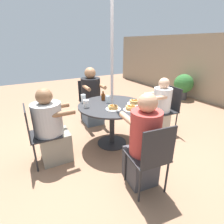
% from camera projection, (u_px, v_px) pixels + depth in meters
% --- Properties ---
extents(ground_plane, '(12.00, 12.00, 0.00)m').
position_uv_depth(ground_plane, '(112.00, 143.00, 3.08)').
color(ground_plane, '#8C664C').
extents(patio_table, '(1.09, 1.09, 0.71)m').
position_uv_depth(patio_table, '(112.00, 112.00, 2.86)').
color(patio_table, '#28282B').
rests_on(patio_table, ground).
extents(umbrella_pole, '(0.04, 0.04, 2.22)m').
position_uv_depth(umbrella_pole, '(112.00, 80.00, 2.67)').
color(umbrella_pole, '#ADADB2').
rests_on(umbrella_pole, ground).
extents(patio_chair_north, '(0.43, 0.43, 0.88)m').
position_uv_depth(patio_chair_north, '(38.00, 132.00, 2.40)').
color(patio_chair_north, '#232326').
rests_on(patio_chair_north, ground).
extents(diner_north, '(0.41, 0.55, 1.10)m').
position_uv_depth(diner_north, '(51.00, 130.00, 2.48)').
color(diner_north, gray).
rests_on(diner_north, ground).
extents(patio_chair_east, '(0.47, 0.47, 0.88)m').
position_uv_depth(patio_chair_east, '(151.00, 155.00, 1.90)').
color(patio_chair_east, '#232326').
rests_on(patio_chair_east, ground).
extents(diner_east, '(0.52, 0.41, 1.17)m').
position_uv_depth(diner_east, '(143.00, 145.00, 2.04)').
color(diner_east, '#3D3D42').
rests_on(diner_east, ground).
extents(patio_chair_south, '(0.46, 0.46, 0.88)m').
position_uv_depth(patio_chair_south, '(168.00, 107.00, 3.31)').
color(patio_chair_south, '#232326').
rests_on(patio_chair_south, ground).
extents(diner_south, '(0.37, 0.50, 1.07)m').
position_uv_depth(diner_south, '(160.00, 109.00, 3.26)').
color(diner_south, beige).
rests_on(diner_south, ground).
extents(patio_chair_west, '(0.44, 0.44, 0.88)m').
position_uv_depth(patio_chair_west, '(89.00, 98.00, 3.85)').
color(patio_chair_west, '#232326').
rests_on(patio_chair_west, ground).
extents(diner_west, '(0.59, 0.42, 1.19)m').
position_uv_depth(diner_west, '(92.00, 99.00, 3.70)').
color(diner_west, slate).
rests_on(diner_west, ground).
extents(pancake_plate_a, '(0.22, 0.22, 0.07)m').
position_uv_depth(pancake_plate_a, '(113.00, 108.00, 2.61)').
color(pancake_plate_a, white).
rests_on(pancake_plate_a, patio_table).
extents(pancake_plate_b, '(0.22, 0.22, 0.08)m').
position_uv_depth(pancake_plate_b, '(131.00, 108.00, 2.58)').
color(pancake_plate_b, white).
rests_on(pancake_plate_b, patio_table).
extents(pancake_plate_c, '(0.22, 0.22, 0.08)m').
position_uv_depth(pancake_plate_c, '(134.00, 102.00, 2.83)').
color(pancake_plate_c, white).
rests_on(pancake_plate_c, patio_table).
extents(syrup_bottle, '(0.09, 0.07, 0.16)m').
position_uv_depth(syrup_bottle, '(103.00, 97.00, 3.01)').
color(syrup_bottle, '#602D0F').
rests_on(syrup_bottle, patio_table).
extents(coffee_cup, '(0.09, 0.09, 0.12)m').
position_uv_depth(coffee_cup, '(86.00, 104.00, 2.69)').
color(coffee_cup, white).
rests_on(coffee_cup, patio_table).
extents(drinking_glass_a, '(0.06, 0.06, 0.12)m').
position_uv_depth(drinking_glass_a, '(108.00, 99.00, 2.89)').
color(drinking_glass_a, silver).
rests_on(drinking_glass_a, patio_table).
extents(drinking_glass_b, '(0.08, 0.08, 0.14)m').
position_uv_depth(drinking_glass_b, '(83.00, 99.00, 2.89)').
color(drinking_glass_b, silver).
rests_on(drinking_glass_b, patio_table).
extents(potted_shrub, '(0.57, 0.57, 0.77)m').
position_uv_depth(potted_shrub, '(183.00, 85.00, 5.31)').
color(potted_shrub, '#3D3D3F').
rests_on(potted_shrub, ground).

